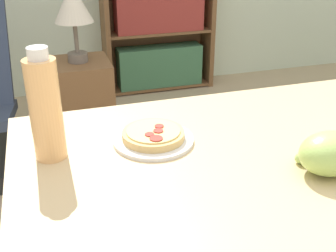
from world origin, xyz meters
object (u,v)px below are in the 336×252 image
pizza_on_plate (153,137)px  side_table (83,106)px  bookshelf (158,7)px  grape_bunch (331,153)px  drink_bottle (45,108)px  table_lamp (73,7)px

pizza_on_plate → side_table: bearing=92.7°
pizza_on_plate → bookshelf: bearing=73.7°
pizza_on_plate → grape_bunch: (0.35, -0.26, 0.04)m
pizza_on_plate → drink_bottle: drink_bottle is taller
grape_bunch → bookshelf: bearing=83.2°
table_lamp → pizza_on_plate: bearing=-87.3°
side_table → table_lamp: (-0.00, 0.00, 0.58)m
pizza_on_plate → bookshelf: bookshelf is taller
grape_bunch → table_lamp: size_ratio=0.37×
bookshelf → table_lamp: (-0.71, -0.86, 0.20)m
grape_bunch → table_lamp: (-0.41, 1.63, 0.07)m
grape_bunch → side_table: size_ratio=0.28×
grape_bunch → side_table: (-0.41, 1.63, -0.51)m
drink_bottle → grape_bunch: bearing=-23.3°
drink_bottle → bookshelf: 2.41m
bookshelf → table_lamp: bookshelf is taller
drink_bottle → side_table: 1.50m
pizza_on_plate → grape_bunch: grape_bunch is taller
drink_bottle → table_lamp: bearing=81.7°
grape_bunch → table_lamp: bearing=104.3°
table_lamp → drink_bottle: bearing=-98.3°
bookshelf → side_table: (-0.71, -0.86, -0.38)m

